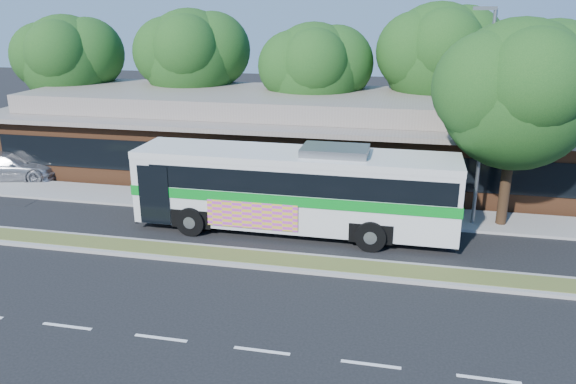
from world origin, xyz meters
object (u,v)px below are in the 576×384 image
Objects in this scene: transit_bus at (296,184)px; sidewalk_tree at (528,91)px; sedan at (9,166)px; lamp_post at (483,114)px.

sidewalk_tree reaches higher than transit_bus.
sidewalk_tree is at bearing -107.39° from sedan.
transit_bus is 1.53× the size of sidewalk_tree.
lamp_post reaches higher than sidewalk_tree.
transit_bus is at bearing -117.56° from sedan.
sedan is at bearing 166.95° from transit_bus.
sedan is (-16.81, 4.00, -1.31)m from transit_bus.
sedan is at bearing 175.74° from lamp_post.
sidewalk_tree is at bearing 16.09° from transit_bus.
lamp_post is 24.59m from sedan.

